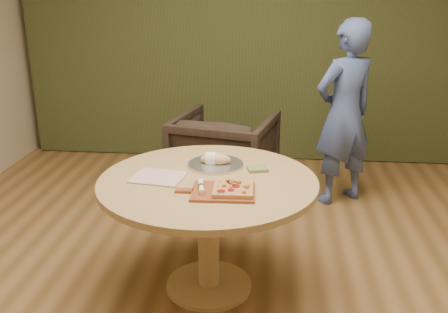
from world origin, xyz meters
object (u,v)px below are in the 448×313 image
Objects in this scene: bread_roll at (214,159)px; person_standing at (344,114)px; pedestal_table at (208,200)px; flatbread_pizza at (233,189)px; armchair at (225,151)px; cutlery_roll at (201,186)px; pizza_paddle at (221,192)px; serving_tray at (216,164)px.

person_standing is at bearing 52.13° from bread_roll.
flatbread_pizza is (0.17, -0.20, 0.17)m from pedestal_table.
pedestal_table is 5.75× the size of flatbread_pizza.
armchair is at bearing -32.43° from person_standing.
bread_roll is at bearing 109.85° from flatbread_pizza.
pedestal_table is at bearing 75.76° from cutlery_roll.
serving_tray reaches higher than pizza_paddle.
pedestal_table is 0.30m from bread_roll.
armchair reaches higher than cutlery_roll.
bread_roll is (0.01, 0.23, 0.18)m from pedestal_table.
pedestal_table is 3.69× the size of serving_tray.
bread_roll is (-0.16, 0.44, 0.02)m from flatbread_pizza.
serving_tray is at bearing 85.15° from pedestal_table.
flatbread_pizza is at bearing 110.27° from armchair.
bread_roll is at bearing 99.71° from pizza_paddle.
bread_roll reaches higher than serving_tray.
pizza_paddle is 2.33× the size of bread_roll.
cutlery_roll is at bearing 173.48° from pizza_paddle.
bread_roll reaches higher than cutlery_roll.
pedestal_table is 0.31m from flatbread_pizza.
pizza_paddle is 1.73m from armchair.
person_standing is (0.88, 1.68, 0.04)m from pizza_paddle.
pizza_paddle is 0.45m from bread_roll.
cutlery_roll reaches higher than pizza_paddle.
pedestal_table is 0.82× the size of person_standing.
pedestal_table is 0.27m from pizza_paddle.
cutlery_roll is 1.03× the size of bread_roll.
armchair is at bearing 97.15° from flatbread_pizza.
cutlery_roll is at bearing -93.44° from pedestal_table.
flatbread_pizza is 0.27× the size of armchair.
flatbread_pizza is at bearing -2.67° from pizza_paddle.
pizza_paddle is at bearing -15.12° from cutlery_roll.
flatbread_pizza is 0.46m from bread_roll.
pedestal_table is at bearing -94.85° from serving_tray.
person_standing is at bearing 52.39° from serving_tray.
pizza_paddle is at bearing -78.08° from bread_roll.
armchair is (-0.03, 1.68, -0.35)m from cutlery_roll.
person_standing reaches higher than pizza_paddle.
pedestal_table is 6.60× the size of cutlery_roll.
armchair is 1.09m from person_standing.
bread_roll reaches higher than pedestal_table.
armchair is at bearing 92.75° from pizza_paddle.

